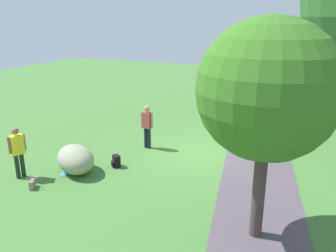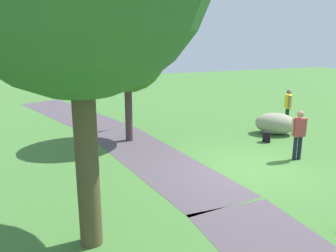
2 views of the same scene
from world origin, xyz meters
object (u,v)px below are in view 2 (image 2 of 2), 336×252
at_px(young_tree_near_path, 127,53).
at_px(lawn_boulder, 275,124).
at_px(woman_with_handbag, 288,105).
at_px(backpack_by_boulder, 267,137).
at_px(man_near_boulder, 299,132).
at_px(handbag_on_grass, 265,122).
at_px(frisbee_on_grass, 275,131).

distance_m(young_tree_near_path, lawn_boulder, 6.62).
distance_m(woman_with_handbag, backpack_by_boulder, 3.03).
height_order(man_near_boulder, handbag_on_grass, man_near_boulder).
height_order(woman_with_handbag, man_near_boulder, man_near_boulder).
xyz_separation_m(woman_with_handbag, man_near_boulder, (-3.83, 2.45, 0.02)).
bearing_deg(young_tree_near_path, woman_with_handbag, -90.82).
relative_size(woman_with_handbag, man_near_boulder, 0.98).
height_order(woman_with_handbag, handbag_on_grass, woman_with_handbag).
xyz_separation_m(young_tree_near_path, backpack_by_boulder, (-1.96, -4.88, -3.14)).
xyz_separation_m(handbag_on_grass, frisbee_on_grass, (-1.07, 0.25, -0.13)).
height_order(lawn_boulder, man_near_boulder, man_near_boulder).
height_order(young_tree_near_path, woman_with_handbag, young_tree_near_path).
bearing_deg(backpack_by_boulder, lawn_boulder, -48.91).
height_order(young_tree_near_path, lawn_boulder, young_tree_near_path).
relative_size(young_tree_near_path, handbag_on_grass, 12.83).
distance_m(young_tree_near_path, handbag_on_grass, 7.09).
bearing_deg(frisbee_on_grass, backpack_by_boulder, 134.52).
bearing_deg(lawn_boulder, handbag_on_grass, -18.69).
bearing_deg(woman_with_handbag, young_tree_near_path, 89.18).
distance_m(lawn_boulder, backpack_by_boulder, 1.31).
distance_m(backpack_by_boulder, frisbee_on_grass, 1.69).
distance_m(man_near_boulder, handbag_on_grass, 4.60).
bearing_deg(backpack_by_boulder, woman_with_handbag, -50.93).
height_order(young_tree_near_path, handbag_on_grass, young_tree_near_path).
bearing_deg(woman_with_handbag, frisbee_on_grass, 121.88).
bearing_deg(woman_with_handbag, handbag_on_grass, 64.43).
distance_m(woman_with_handbag, man_near_boulder, 4.55).
relative_size(lawn_boulder, man_near_boulder, 1.18).
distance_m(man_near_boulder, backpack_by_boulder, 2.12).
relative_size(young_tree_near_path, man_near_boulder, 2.91).
bearing_deg(backpack_by_boulder, frisbee_on_grass, -45.48).
xyz_separation_m(young_tree_near_path, handbag_on_grass, (0.30, -6.33, -3.19)).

